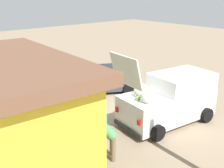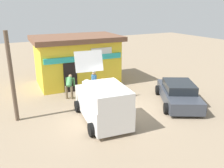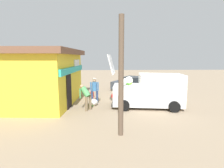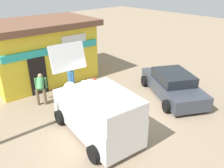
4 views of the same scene
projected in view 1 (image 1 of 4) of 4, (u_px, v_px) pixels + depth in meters
The scene contains 8 objects.
ground_plane at pixel (132, 112), 12.79m from camera, with size 60.00×60.00×0.00m, color gray.
storefront_bar at pixel (2, 117), 8.14m from camera, with size 6.45×4.40×3.51m.
delivery_van at pixel (170, 99), 11.64m from camera, with size 2.54×4.57×3.17m.
parked_sedan at pixel (98, 80), 15.37m from camera, with size 3.71×4.65×1.31m.
vendor_standing at pixel (90, 114), 10.31m from camera, with size 0.38×0.57×1.66m.
customer_bending at pixel (107, 135), 9.01m from camera, with size 0.68×0.72×1.45m.
unloaded_banana_pile at pixel (99, 140), 10.09m from camera, with size 0.82×0.77×0.41m.
paint_bucket at pixel (60, 120), 11.56m from camera, with size 0.33×0.33×0.41m, color #BF3F33.
Camera 1 is at (-8.25, 8.35, 5.32)m, focal length 44.89 mm.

